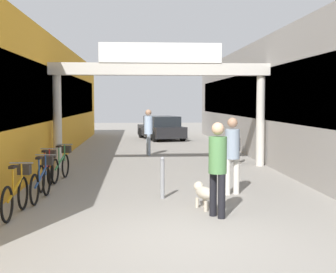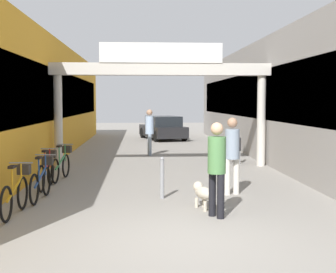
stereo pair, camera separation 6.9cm
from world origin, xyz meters
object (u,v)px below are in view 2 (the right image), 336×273
object	(u,v)px
bicycle_orange_nearest	(16,192)
bicycle_blue_second	(42,180)
pedestrian_companion	(232,150)
bollard_post_metal	(162,177)
bicycle_red_third	(47,171)
pedestrian_with_dog	(217,163)
dog_on_leash	(203,193)
parked_car_black	(163,128)
bicycle_green_farthest	(62,164)
pedestrian_carrying_crate	(150,129)
cafe_chair_black_nearer	(237,148)

from	to	relation	value
bicycle_orange_nearest	bicycle_blue_second	bearing A→B (deg)	81.96
pedestrian_companion	bollard_post_metal	xyz separation A→B (m)	(-1.65, -0.36, -0.56)
pedestrian_companion	bicycle_red_third	distance (m)	4.64
bicycle_red_third	pedestrian_with_dog	bearing A→B (deg)	-40.61
pedestrian_companion	dog_on_leash	bearing A→B (deg)	-121.78
parked_car_black	bollard_post_metal	bearing A→B (deg)	-92.87
pedestrian_with_dog	bicycle_orange_nearest	bearing A→B (deg)	173.21
bicycle_blue_second	bicycle_orange_nearest	bearing A→B (deg)	-98.04
bollard_post_metal	bicycle_blue_second	bearing A→B (deg)	178.22
pedestrian_with_dog	bicycle_red_third	distance (m)	4.99
parked_car_black	bicycle_green_farthest	bearing A→B (deg)	-104.37
bicycle_blue_second	bollard_post_metal	bearing A→B (deg)	-1.78
dog_on_leash	bicycle_orange_nearest	bearing A→B (deg)	-175.62
bicycle_blue_second	bicycle_red_third	xyz separation A→B (m)	(-0.16, 1.38, 0.00)
bicycle_red_third	bicycle_green_farthest	size ratio (longest dim) A/B	1.00
pedestrian_companion	pedestrian_carrying_crate	xyz separation A→B (m)	(-1.75, 8.02, 0.03)
pedestrian_companion	bollard_post_metal	world-z (taller)	pedestrian_companion
pedestrian_companion	bicycle_orange_nearest	distance (m)	4.84
bicycle_green_farthest	bicycle_blue_second	bearing A→B (deg)	-90.24
pedestrian_carrying_crate	bicycle_green_farthest	world-z (taller)	pedestrian_carrying_crate
bicycle_blue_second	pedestrian_companion	bearing A→B (deg)	3.74
bollard_post_metal	cafe_chair_black_nearer	xyz separation A→B (m)	(2.92, 5.80, 0.06)
parked_car_black	cafe_chair_black_nearer	bearing A→B (deg)	-78.55
bicycle_green_farthest	parked_car_black	distance (m)	13.96
dog_on_leash	cafe_chair_black_nearer	xyz separation A→B (m)	(2.13, 6.82, 0.22)
dog_on_leash	bollard_post_metal	world-z (taller)	bollard_post_metal
pedestrian_with_dog	pedestrian_carrying_crate	world-z (taller)	pedestrian_carrying_crate
bollard_post_metal	pedestrian_companion	bearing A→B (deg)	12.49
pedestrian_companion	bicycle_blue_second	size ratio (longest dim) A/B	1.06
bicycle_orange_nearest	cafe_chair_black_nearer	distance (m)	9.15
pedestrian_with_dog	bicycle_green_farthest	size ratio (longest dim) A/B	1.06
bicycle_orange_nearest	bollard_post_metal	bearing A→B (deg)	24.51
pedestrian_carrying_crate	bicycle_blue_second	size ratio (longest dim) A/B	1.09
pedestrian_companion	bicycle_green_farthest	distance (m)	4.92
pedestrian_with_dog	pedestrian_companion	bearing A→B (deg)	71.50
bollard_post_metal	cafe_chair_black_nearer	size ratio (longest dim) A/B	1.06
pedestrian_carrying_crate	bollard_post_metal	size ratio (longest dim) A/B	1.96
pedestrian_with_dog	cafe_chair_black_nearer	xyz separation A→B (m)	(1.98, 7.55, -0.49)
bicycle_blue_second	bicycle_red_third	distance (m)	1.39
pedestrian_companion	dog_on_leash	world-z (taller)	pedestrian_companion
bicycle_blue_second	cafe_chair_black_nearer	size ratio (longest dim) A/B	1.90
pedestrian_companion	dog_on_leash	size ratio (longest dim) A/B	2.43
pedestrian_with_dog	bicycle_blue_second	distance (m)	4.09
parked_car_black	bicycle_red_third	bearing A→B (deg)	-103.85
pedestrian_with_dog	pedestrian_companion	xyz separation A→B (m)	(0.71, 2.12, 0.01)
bicycle_green_farthest	bicycle_orange_nearest	bearing A→B (deg)	-92.97
bicycle_blue_second	cafe_chair_black_nearer	bearing A→B (deg)	45.67
bicycle_green_farthest	dog_on_leash	bearing A→B (deg)	-47.10
dog_on_leash	bicycle_red_third	world-z (taller)	bicycle_red_third
pedestrian_companion	pedestrian_carrying_crate	size ratio (longest dim) A/B	0.97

